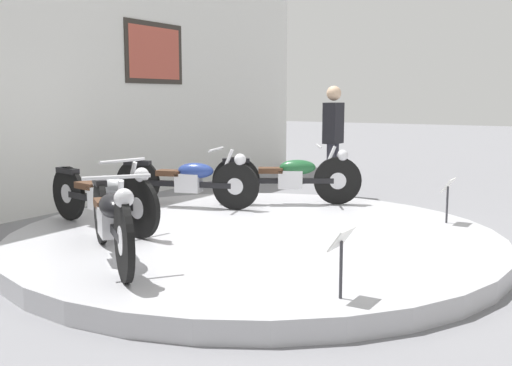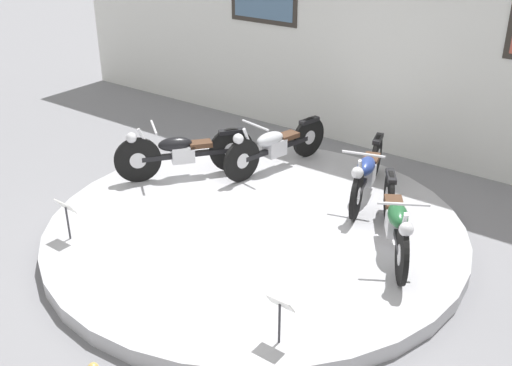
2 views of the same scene
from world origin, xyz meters
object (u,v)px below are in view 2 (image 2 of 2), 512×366
Objects in this scene: motorcycle_blue at (367,171)px; motorcycle_green at (396,220)px; motorcycle_black at (183,151)px; info_placard_front_centre at (280,309)px; info_placard_front_left at (66,211)px; motorcycle_silver at (275,145)px.

motorcycle_blue is 1.10× the size of motorcycle_green.
motorcycle_black is 3.78m from info_placard_front_centre.
info_placard_front_left is (-2.26, -3.10, -0.01)m from motorcycle_blue.
motorcycle_green is at bearing -48.69° from motorcycle_blue.
info_placard_front_left is (-0.76, -3.10, -0.01)m from motorcycle_silver.
motorcycle_blue is 1.34m from motorcycle_green.
motorcycle_black is 2.59m from motorcycle_blue.
motorcycle_blue is at bearing 131.31° from motorcycle_green.
motorcycle_silver is 3.81× the size of info_placard_front_centre.
info_placard_front_centre is at bearing -93.52° from motorcycle_green.
motorcycle_black reaches higher than motorcycle_blue.
motorcycle_green is at bearing 86.48° from info_placard_front_centre.
info_placard_front_left is at bearing -86.41° from motorcycle_black.
info_placard_front_centre is (0.76, -3.10, -0.01)m from motorcycle_blue.
motorcycle_black is 3.28m from motorcycle_green.
motorcycle_blue is 3.19m from info_placard_front_centre.
motorcycle_green is 2.09m from info_placard_front_centre.
info_placard_front_centre is (3.02, 0.00, 0.00)m from info_placard_front_left.
info_placard_front_centre is (2.26, -3.10, -0.01)m from motorcycle_silver.
motorcycle_green reaches higher than motorcycle_blue.
motorcycle_blue is at bearing -0.01° from motorcycle_silver.
info_placard_front_centre is at bearing -33.60° from motorcycle_black.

